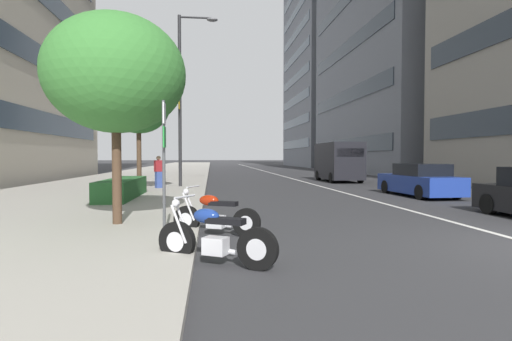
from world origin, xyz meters
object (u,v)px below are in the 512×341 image
Objects in this scene: motorcycle_mid_row at (215,239)px; pedestrian_on_plaza at (159,172)px; street_lamp_with_banners at (185,87)px; parking_sign_by_curb at (164,153)px; street_tree_near_plaza_corner at (139,108)px; delivery_van_ahead at (338,161)px; car_approaching_light at (419,181)px; motorcycle_under_tarp at (215,217)px; street_tree_far_plaza at (116,74)px.

pedestrian_on_plaza reaches higher than motorcycle_mid_row.
street_lamp_with_banners is at bearing -55.71° from motorcycle_mid_row.
parking_sign_by_curb is (1.34, 0.94, 1.40)m from motorcycle_mid_row.
street_lamp_with_banners is at bearing 98.70° from pedestrian_on_plaza.
street_tree_near_plaza_corner is at bearing 144.68° from street_lamp_with_banners.
delivery_van_ahead is 3.13× the size of pedestrian_on_plaza.
parking_sign_by_curb is 13.49m from pedestrian_on_plaza.
street_lamp_with_banners is at bearing 61.16° from car_approaching_light.
delivery_van_ahead is (18.67, -8.87, 1.04)m from motorcycle_under_tarp.
street_tree_far_plaza reaches higher than pedestrian_on_plaza.
street_tree_far_plaza is at bearing -30.46° from pedestrian_on_plaza.
street_tree_near_plaza_corner reaches higher than motorcycle_mid_row.
motorcycle_under_tarp is 0.38× the size of delivery_van_ahead.
street_tree_near_plaza_corner reaches higher than street_tree_far_plaza.
street_tree_far_plaza is (-17.78, 11.20, 2.26)m from delivery_van_ahead.
motorcycle_under_tarp is 12.46m from pedestrian_on_plaza.
street_tree_near_plaza_corner reaches higher than pedestrian_on_plaza.
car_approaching_light is 0.89× the size of delivery_van_ahead.
motorcycle_under_tarp is 0.21× the size of street_lamp_with_banners.
delivery_van_ahead is 0.56× the size of street_lamp_with_banners.
parking_sign_by_curb reaches higher than motorcycle_mid_row.
car_approaching_light is at bearing -114.47° from motorcycle_under_tarp.
street_tree_near_plaza_corner reaches higher than parking_sign_by_curb.
delivery_van_ahead is 1.04× the size of street_tree_far_plaza.
street_tree_far_plaza is 0.97× the size of street_tree_near_plaza_corner.
street_lamp_with_banners is (13.26, 1.49, 5.13)m from motorcycle_under_tarp.
motorcycle_mid_row is 1.17× the size of pedestrian_on_plaza.
street_lamp_with_banners reaches higher than car_approaching_light.
parking_sign_by_curb reaches higher than car_approaching_light.
motorcycle_mid_row is at bearing -146.24° from street_tree_far_plaza.
street_tree_near_plaza_corner is at bearing 76.36° from car_approaching_light.
parking_sign_by_curb is 3.13m from street_tree_far_plaza.
motorcycle_under_tarp is 0.38× the size of street_tree_near_plaza_corner.
street_lamp_with_banners reaches higher than pedestrian_on_plaza.
motorcycle_mid_row is 0.37× the size of delivery_van_ahead.
delivery_van_ahead is at bearing -83.74° from motorcycle_mid_row.
street_lamp_with_banners is 4.88m from pedestrian_on_plaza.
parking_sign_by_curb is 0.54× the size of street_tree_far_plaza.
pedestrian_on_plaza is at bearing 7.66° from parking_sign_by_curb.
delivery_van_ahead is at bearing -32.19° from street_tree_far_plaza.
street_tree_near_plaza_corner is 3.55m from pedestrian_on_plaza.
motorcycle_under_tarp is at bearing -110.80° from street_tree_far_plaza.
delivery_van_ahead reaches higher than pedestrian_on_plaza.
street_tree_far_plaza reaches higher than motorcycle_under_tarp.
delivery_van_ahead reaches higher than motorcycle_under_tarp.
delivery_van_ahead is 22.19m from parking_sign_by_curb.
street_tree_near_plaza_corner reaches higher than motorcycle_under_tarp.
motorcycle_mid_row is at bearing 113.70° from motorcycle_under_tarp.
pedestrian_on_plaza is (-6.54, 11.64, -0.47)m from delivery_van_ahead.
parking_sign_by_curb reaches higher than motorcycle_under_tarp.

